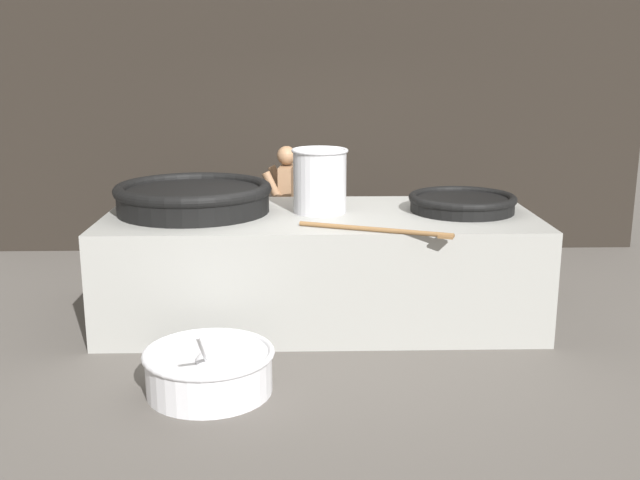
% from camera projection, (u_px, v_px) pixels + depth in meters
% --- Properties ---
extents(ground_plane, '(60.00, 60.00, 0.00)m').
position_uv_depth(ground_plane, '(320.00, 317.00, 7.07)').
color(ground_plane, '#56514C').
extents(back_wall, '(8.15, 0.24, 4.32)m').
position_uv_depth(back_wall, '(314.00, 76.00, 9.16)').
color(back_wall, black).
rests_on(back_wall, ground_plane).
extents(hearth_platform, '(3.90, 1.69, 1.00)m').
position_uv_depth(hearth_platform, '(320.00, 266.00, 6.95)').
color(hearth_platform, gray).
rests_on(hearth_platform, ground_plane).
extents(giant_wok_near, '(1.44, 1.44, 0.27)m').
position_uv_depth(giant_wok_near, '(193.00, 197.00, 6.86)').
color(giant_wok_near, black).
rests_on(giant_wok_near, hearth_platform).
extents(giant_wok_far, '(0.99, 0.99, 0.16)m').
position_uv_depth(giant_wok_far, '(462.00, 202.00, 6.90)').
color(giant_wok_far, black).
rests_on(giant_wok_far, hearth_platform).
extents(stock_pot, '(0.52, 0.52, 0.59)m').
position_uv_depth(stock_pot, '(319.00, 180.00, 6.82)').
color(stock_pot, '#B7B7BC').
rests_on(stock_pot, hearth_platform).
extents(stirring_paddle, '(1.24, 0.55, 0.04)m').
position_uv_depth(stirring_paddle, '(381.00, 230.00, 6.09)').
color(stirring_paddle, brown).
rests_on(stirring_paddle, hearth_platform).
extents(cook, '(0.36, 0.55, 1.47)m').
position_uv_depth(cook, '(286.00, 208.00, 8.13)').
color(cook, '#8C6647').
rests_on(cook, ground_plane).
extents(prep_bowl_vegetables, '(0.96, 1.25, 0.73)m').
position_uv_depth(prep_bowl_vegetables, '(209.00, 369.00, 5.46)').
color(prep_bowl_vegetables, silver).
rests_on(prep_bowl_vegetables, ground_plane).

